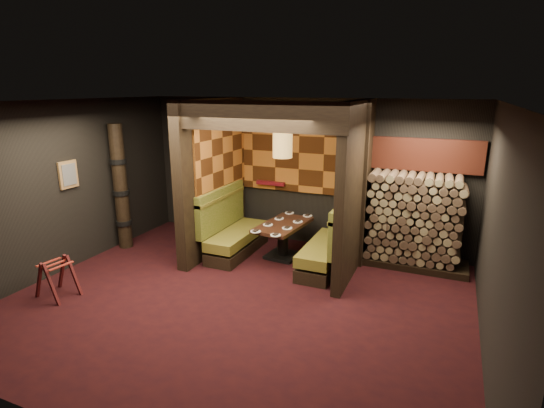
{
  "coord_description": "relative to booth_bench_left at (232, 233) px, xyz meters",
  "views": [
    {
      "loc": [
        2.69,
        -4.99,
        3.04
      ],
      "look_at": [
        0.0,
        1.3,
        1.15
      ],
      "focal_mm": 28.0,
      "sensor_mm": 36.0,
      "label": 1
    }
  ],
  "objects": [
    {
      "name": "mosaic_header",
      "position": [
        3.25,
        1.03,
        1.52
      ],
      "size": [
        1.83,
        0.1,
        0.56
      ],
      "primitive_type": "cube",
      "color": "maroon",
      "rests_on": "wall_back"
    },
    {
      "name": "dining_table",
      "position": [
        0.96,
        0.17,
        0.02
      ],
      "size": [
        0.8,
        1.3,
        0.65
      ],
      "color": "black",
      "rests_on": "floor"
    },
    {
      "name": "booth_bench_left",
      "position": [
        0.0,
        0.0,
        0.0
      ],
      "size": [
        0.68,
        1.6,
        1.14
      ],
      "color": "black",
      "rests_on": "floor"
    },
    {
      "name": "wall_front",
      "position": [
        0.96,
        -4.41,
        1.02
      ],
      "size": [
        6.5,
        0.02,
        2.85
      ],
      "primitive_type": "cube",
      "color": "black",
      "rests_on": "ground"
    },
    {
      "name": "floor",
      "position": [
        0.96,
        -1.65,
        -0.41
      ],
      "size": [
        6.5,
        5.5,
        0.02
      ],
      "primitive_type": "cube",
      "color": "black",
      "rests_on": "ground"
    },
    {
      "name": "firewood_stack",
      "position": [
        3.25,
        0.7,
        0.42
      ],
      "size": [
        1.73,
        0.7,
        1.64
      ],
      "color": "black",
      "rests_on": "floor"
    },
    {
      "name": "luggage_rack",
      "position": [
        -1.59,
        -2.57,
        -0.08
      ],
      "size": [
        0.63,
        0.47,
        0.64
      ],
      "color": "#410F10",
      "rests_on": "floor"
    },
    {
      "name": "wall_right",
      "position": [
        4.22,
        -1.65,
        1.02
      ],
      "size": [
        0.02,
        5.5,
        2.85
      ],
      "primitive_type": "cube",
      "color": "black",
      "rests_on": "ground"
    },
    {
      "name": "header_beam",
      "position": [
        0.94,
        -0.95,
        2.23
      ],
      "size": [
        2.85,
        0.18,
        0.44
      ],
      "primitive_type": "cube",
      "color": "black",
      "rests_on": "partition_left"
    },
    {
      "name": "partition_right",
      "position": [
        2.26,
        0.05,
        1.02
      ],
      "size": [
        0.15,
        2.1,
        2.85
      ],
      "primitive_type": "cube",
      "color": "black",
      "rests_on": "floor"
    },
    {
      "name": "pendant_lamp",
      "position": [
        0.96,
        0.12,
        1.69
      ],
      "size": [
        0.34,
        0.34,
        0.99
      ],
      "color": "#AC813F",
      "rests_on": "ceiling"
    },
    {
      "name": "wall_left",
      "position": [
        -2.3,
        -1.65,
        1.02
      ],
      "size": [
        0.02,
        5.5,
        2.85
      ],
      "primitive_type": "cube",
      "color": "black",
      "rests_on": "ground"
    },
    {
      "name": "wall_back",
      "position": [
        0.96,
        1.11,
        1.02
      ],
      "size": [
        6.5,
        0.02,
        2.85
      ],
      "primitive_type": "cube",
      "color": "black",
      "rests_on": "ground"
    },
    {
      "name": "partition_left",
      "position": [
        -0.39,
        -0.0,
        1.02
      ],
      "size": [
        0.2,
        2.2,
        2.85
      ],
      "primitive_type": "cube",
      "color": "black",
      "rests_on": "floor"
    },
    {
      "name": "bay_front_post",
      "position": [
        2.35,
        0.31,
        1.02
      ],
      "size": [
        0.08,
        0.08,
        2.85
      ],
      "primitive_type": "cube",
      "color": "black",
      "rests_on": "floor"
    },
    {
      "name": "totem_column",
      "position": [
        -2.09,
        -0.55,
        0.79
      ],
      "size": [
        0.31,
        0.31,
        2.4
      ],
      "color": "black",
      "rests_on": "floor"
    },
    {
      "name": "lacquer_shelf",
      "position": [
        0.36,
        1.0,
        0.78
      ],
      "size": [
        0.6,
        0.12,
        0.07
      ],
      "primitive_type": "cube",
      "color": "maroon",
      "rests_on": "wall_back"
    },
    {
      "name": "tapa_side_panel",
      "position": [
        -0.27,
        0.17,
        1.45
      ],
      "size": [
        0.04,
        1.85,
        1.45
      ],
      "primitive_type": "cube",
      "color": "#A95E20",
      "rests_on": "partition_left"
    },
    {
      "name": "place_settings",
      "position": [
        0.96,
        0.17,
        0.26
      ],
      "size": [
        0.7,
        1.49,
        0.03
      ],
      "color": "white",
      "rests_on": "dining_table"
    },
    {
      "name": "framed_picture",
      "position": [
        -2.25,
        -1.55,
        1.22
      ],
      "size": [
        0.05,
        0.36,
        0.46
      ],
      "color": "#9A7141",
      "rests_on": "wall_left"
    },
    {
      "name": "ceiling",
      "position": [
        0.96,
        -1.65,
        2.46
      ],
      "size": [
        6.5,
        5.5,
        0.02
      ],
      "primitive_type": "cube",
      "color": "black",
      "rests_on": "ground"
    },
    {
      "name": "booth_bench_right",
      "position": [
        1.89,
        0.0,
        0.0
      ],
      "size": [
        0.68,
        1.6,
        1.14
      ],
      "color": "black",
      "rests_on": "floor"
    },
    {
      "name": "tapa_back_panel",
      "position": [
        0.94,
        1.06,
        1.42
      ],
      "size": [
        2.4,
        0.06,
        1.55
      ],
      "primitive_type": "cube",
      "color": "#A95E20",
      "rests_on": "wall_back"
    }
  ]
}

